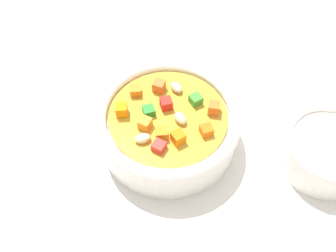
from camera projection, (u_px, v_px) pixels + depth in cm
name	position (u px, v px, depth cm)	size (l,w,h in cm)	color
ground_plane	(168.00, 142.00, 49.41)	(140.00, 140.00, 2.00)	silver
soup_bowl_main	(168.00, 124.00, 45.89)	(18.67, 18.67, 6.86)	white
spoon	(236.00, 81.00, 54.06)	(21.82, 2.68, 1.07)	silver
side_bowl_small	(327.00, 151.00, 44.32)	(11.39, 11.39, 5.15)	white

